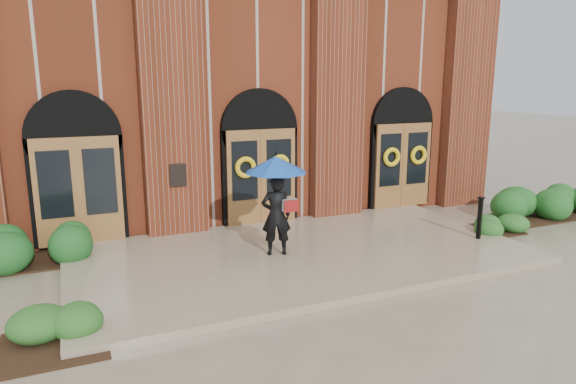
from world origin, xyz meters
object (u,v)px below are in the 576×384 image
hedge_wall_left (3,247)px  hedge_wall_right (545,203)px  metal_post (480,217)px  man_with_umbrella (276,186)px

hedge_wall_left → hedge_wall_right: bearing=-6.9°
metal_post → hedge_wall_right: (3.67, 1.23, -0.28)m
man_with_umbrella → hedge_wall_left: bearing=-4.7°
metal_post → hedge_wall_right: 3.88m
man_with_umbrella → hedge_wall_left: (-5.49, 2.04, -1.27)m
man_with_umbrella → hedge_wall_right: bearing=-162.1°
metal_post → hedge_wall_right: metal_post is taller
man_with_umbrella → hedge_wall_right: man_with_umbrella is taller
man_with_umbrella → hedge_wall_right: (8.58, 0.34, -1.26)m
hedge_wall_right → man_with_umbrella: bearing=-177.7°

